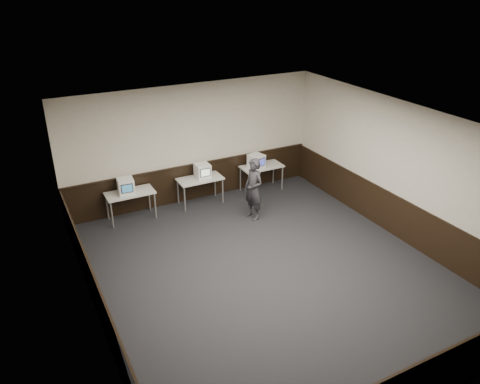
{
  "coord_description": "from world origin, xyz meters",
  "views": [
    {
      "loc": [
        -4.31,
        -7.02,
        5.77
      ],
      "look_at": [
        0.17,
        1.6,
        1.15
      ],
      "focal_mm": 35.0,
      "sensor_mm": 36.0,
      "label": 1
    }
  ],
  "objects_px": {
    "desk_right": "(262,168)",
    "emac_right": "(256,161)",
    "emac_center": "(203,171)",
    "emac_left": "(126,186)",
    "desk_left": "(130,195)",
    "desk_center": "(200,181)",
    "person": "(254,189)"
  },
  "relations": [
    {
      "from": "desk_right",
      "to": "emac_center",
      "type": "height_order",
      "value": "emac_center"
    },
    {
      "from": "emac_left",
      "to": "person",
      "type": "bearing_deg",
      "value": -19.69
    },
    {
      "from": "desk_left",
      "to": "emac_left",
      "type": "relative_size",
      "value": 2.68
    },
    {
      "from": "desk_left",
      "to": "emac_left",
      "type": "xyz_separation_m",
      "value": [
        -0.08,
        -0.0,
        0.26
      ]
    },
    {
      "from": "desk_center",
      "to": "emac_right",
      "type": "height_order",
      "value": "emac_right"
    },
    {
      "from": "desk_right",
      "to": "desk_left",
      "type": "bearing_deg",
      "value": 180.0
    },
    {
      "from": "desk_center",
      "to": "person",
      "type": "bearing_deg",
      "value": -57.4
    },
    {
      "from": "desk_left",
      "to": "emac_center",
      "type": "height_order",
      "value": "emac_center"
    },
    {
      "from": "emac_center",
      "to": "emac_right",
      "type": "xyz_separation_m",
      "value": [
        1.62,
        -0.06,
        0.0
      ]
    },
    {
      "from": "desk_center",
      "to": "person",
      "type": "distance_m",
      "value": 1.63
    },
    {
      "from": "emac_left",
      "to": "person",
      "type": "distance_m",
      "value": 3.17
    },
    {
      "from": "desk_left",
      "to": "emac_right",
      "type": "relative_size",
      "value": 2.52
    },
    {
      "from": "desk_right",
      "to": "emac_left",
      "type": "xyz_separation_m",
      "value": [
        -3.88,
        -0.0,
        0.26
      ]
    },
    {
      "from": "desk_right",
      "to": "emac_right",
      "type": "bearing_deg",
      "value": -172.44
    },
    {
      "from": "desk_left",
      "to": "emac_right",
      "type": "distance_m",
      "value": 3.62
    },
    {
      "from": "emac_right",
      "to": "person",
      "type": "bearing_deg",
      "value": -135.78
    },
    {
      "from": "desk_right",
      "to": "emac_left",
      "type": "bearing_deg",
      "value": -179.96
    },
    {
      "from": "emac_center",
      "to": "emac_right",
      "type": "relative_size",
      "value": 0.87
    },
    {
      "from": "emac_left",
      "to": "desk_right",
      "type": "bearing_deg",
      "value": 5.95
    },
    {
      "from": "desk_center",
      "to": "desk_right",
      "type": "relative_size",
      "value": 1.0
    },
    {
      "from": "desk_left",
      "to": "emac_center",
      "type": "distance_m",
      "value": 2.01
    },
    {
      "from": "emac_right",
      "to": "desk_center",
      "type": "bearing_deg",
      "value": 165.21
    },
    {
      "from": "emac_left",
      "to": "emac_right",
      "type": "height_order",
      "value": "emac_left"
    },
    {
      "from": "emac_left",
      "to": "desk_center",
      "type": "bearing_deg",
      "value": 5.99
    },
    {
      "from": "desk_left",
      "to": "desk_right",
      "type": "height_order",
      "value": "same"
    },
    {
      "from": "emac_center",
      "to": "desk_right",
      "type": "bearing_deg",
      "value": -0.01
    },
    {
      "from": "emac_left",
      "to": "person",
      "type": "height_order",
      "value": "person"
    },
    {
      "from": "emac_center",
      "to": "emac_right",
      "type": "bearing_deg",
      "value": -1.01
    },
    {
      "from": "desk_center",
      "to": "emac_left",
      "type": "relative_size",
      "value": 2.68
    },
    {
      "from": "desk_left",
      "to": "emac_right",
      "type": "height_order",
      "value": "emac_right"
    },
    {
      "from": "desk_right",
      "to": "emac_left",
      "type": "relative_size",
      "value": 2.68
    },
    {
      "from": "emac_center",
      "to": "emac_right",
      "type": "distance_m",
      "value": 1.62
    }
  ]
}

